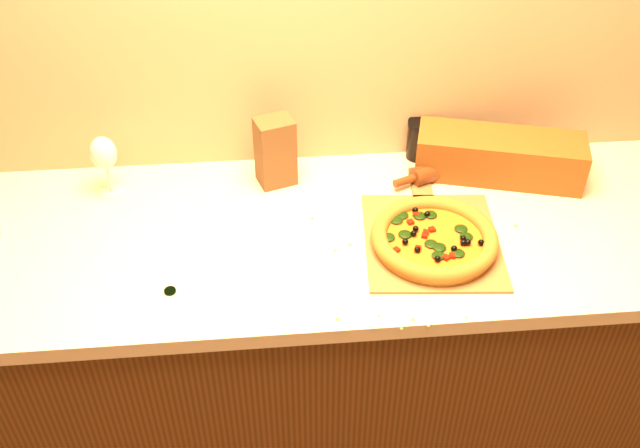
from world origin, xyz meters
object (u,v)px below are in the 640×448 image
at_px(pizza_peel, 431,237).
at_px(rolling_pin, 454,165).
at_px(wine_glass, 104,155).
at_px(dark_jar, 419,139).
at_px(pizza, 434,239).

relative_size(pizza_peel, rolling_pin, 1.38).
distance_m(wine_glass, dark_jar, 0.86).
distance_m(pizza, rolling_pin, 0.33).
xyz_separation_m(pizza, dark_jar, (0.04, 0.39, 0.03)).
xyz_separation_m(pizza_peel, pizza, (-0.00, -0.03, 0.02)).
relative_size(pizza, wine_glass, 1.79).
xyz_separation_m(rolling_pin, dark_jar, (-0.08, 0.09, 0.03)).
xyz_separation_m(wine_glass, dark_jar, (0.85, 0.09, -0.06)).
distance_m(pizza_peel, pizza, 0.04).
xyz_separation_m(rolling_pin, wine_glass, (-0.93, -0.01, 0.09)).
xyz_separation_m(pizza_peel, dark_jar, (0.04, 0.36, 0.06)).
bearing_deg(rolling_pin, pizza_peel, -113.77).
bearing_deg(rolling_pin, wine_glass, -179.52).
distance_m(pizza, wine_glass, 0.87).
distance_m(pizza, dark_jar, 0.39).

